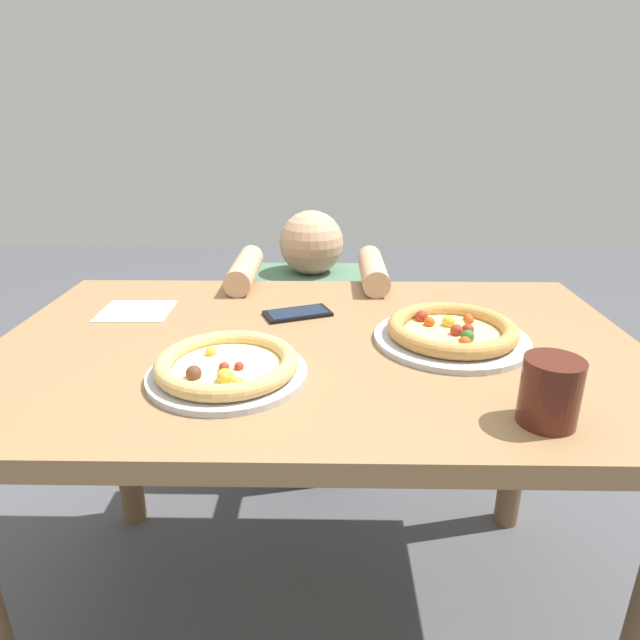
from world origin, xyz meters
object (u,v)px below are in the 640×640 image
(drink_cup_colored, at_px, (550,392))
(diner_seated, at_px, (312,360))
(pizza_near, at_px, (227,367))
(pizza_far, at_px, (452,332))
(cell_phone, at_px, (298,313))

(drink_cup_colored, height_order, diner_seated, diner_seated)
(pizza_near, distance_m, diner_seated, 0.88)
(pizza_near, height_order, diner_seated, diner_seated)
(pizza_far, distance_m, drink_cup_colored, 0.32)
(pizza_far, xyz_separation_m, drink_cup_colored, (0.08, -0.31, 0.03))
(drink_cup_colored, distance_m, diner_seated, 1.08)
(drink_cup_colored, relative_size, diner_seated, 0.12)
(diner_seated, bearing_deg, pizza_far, -64.04)
(drink_cup_colored, bearing_deg, pizza_far, 104.52)
(pizza_far, bearing_deg, diner_seated, 115.96)
(pizza_near, xyz_separation_m, diner_seated, (0.12, 0.79, -0.36))
(drink_cup_colored, bearing_deg, diner_seated, 112.40)
(cell_phone, xyz_separation_m, diner_seated, (0.02, 0.48, -0.34))
(pizza_near, xyz_separation_m, cell_phone, (0.11, 0.31, -0.02))
(pizza_near, distance_m, cell_phone, 0.33)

